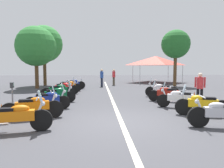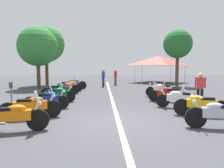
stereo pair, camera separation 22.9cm
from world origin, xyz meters
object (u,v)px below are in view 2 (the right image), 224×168
at_px(motorcycle_right_row_4, 162,90).
at_px(roadside_tree_2, 178,44).
at_px(motorcycle_left_row_0, 12,117).
at_px(motorcycle_right_row_1, 201,104).
at_px(traffic_cone_2, 0,112).
at_px(motorcycle_left_row_2, 47,99).
at_px(bystander_0, 115,76).
at_px(motorcycle_right_row_3, 167,94).
at_px(event_tent, 158,61).
at_px(motorcycle_left_row_6, 70,86).
at_px(roadside_tree_0, 38,46).
at_px(motorcycle_left_row_3, 56,94).
at_px(roadside_tree_1, 46,44).
at_px(motorcycle_left_row_1, 32,106).
at_px(motorcycle_left_row_4, 59,90).
at_px(bystander_2, 103,76).
at_px(traffic_cone_1, 194,98).
at_px(bystander_1, 200,86).
at_px(motorcycle_right_row_0, 220,114).
at_px(motorcycle_left_row_7, 74,84).
at_px(motorcycle_right_row_2, 179,98).
at_px(parking_meter, 11,92).
at_px(motorcycle_left_row_5, 65,88).

bearing_deg(motorcycle_right_row_4, roadside_tree_2, -99.79).
relative_size(motorcycle_left_row_0, motorcycle_right_row_1, 1.06).
bearing_deg(traffic_cone_2, motorcycle_left_row_2, -32.98).
distance_m(traffic_cone_2, bystander_0, 14.76).
xyz_separation_m(motorcycle_right_row_3, traffic_cone_2, (-3.57, 7.20, -0.17)).
distance_m(motorcycle_right_row_4, event_tent, 12.67).
xyz_separation_m(motorcycle_left_row_6, traffic_cone_2, (-8.60, 1.15, -0.15)).
bearing_deg(roadside_tree_0, motorcycle_left_row_2, -161.20).
bearing_deg(motorcycle_left_row_2, bystander_0, 60.49).
relative_size(motorcycle_left_row_3, roadside_tree_1, 0.33).
relative_size(motorcycle_left_row_3, bystander_0, 1.22).
bearing_deg(motorcycle_left_row_1, motorcycle_left_row_4, 74.93).
height_order(motorcycle_left_row_0, roadside_tree_1, roadside_tree_1).
xyz_separation_m(motorcycle_right_row_3, bystander_0, (10.29, 2.18, 0.51)).
height_order(motorcycle_left_row_0, motorcycle_right_row_3, motorcycle_left_row_0).
distance_m(motorcycle_left_row_2, roadside_tree_2, 14.96).
distance_m(traffic_cone_2, bystander_2, 12.90).
bearing_deg(traffic_cone_1, bystander_1, -155.76).
xyz_separation_m(motorcycle_right_row_0, traffic_cone_1, (4.48, -1.21, -0.17)).
distance_m(bystander_1, roadside_tree_0, 13.75).
xyz_separation_m(motorcycle_left_row_7, motorcycle_right_row_0, (-11.62, -6.06, -0.00)).
relative_size(motorcycle_left_row_0, event_tent, 0.40).
bearing_deg(motorcycle_left_row_4, roadside_tree_1, 85.00).
xyz_separation_m(motorcycle_left_row_3, motorcycle_right_row_4, (1.78, -6.20, 0.01)).
bearing_deg(motorcycle_left_row_3, bystander_0, 51.47).
height_order(motorcycle_right_row_3, bystander_2, bystander_2).
height_order(motorcycle_left_row_4, bystander_2, bystander_2).
bearing_deg(bystander_0, motorcycle_left_row_7, 18.61).
bearing_deg(motorcycle_right_row_3, bystander_2, -46.12).
relative_size(motorcycle_left_row_1, traffic_cone_1, 3.49).
relative_size(motorcycle_left_row_4, motorcycle_right_row_2, 0.97).
xyz_separation_m(motorcycle_right_row_0, roadside_tree_1, (15.43, 9.31, 3.72)).
height_order(motorcycle_left_row_3, event_tent, event_tent).
bearing_deg(motorcycle_right_row_2, event_tent, -80.46).
bearing_deg(motorcycle_left_row_0, motorcycle_right_row_0, -11.17).
bearing_deg(motorcycle_right_row_1, motorcycle_left_row_2, 3.26).
distance_m(traffic_cone_2, roadside_tree_2, 17.11).
relative_size(bystander_1, roadside_tree_1, 0.27).
height_order(motorcycle_left_row_1, roadside_tree_2, roadside_tree_2).
distance_m(motorcycle_left_row_4, parking_meter, 4.38).
relative_size(motorcycle_left_row_3, motorcycle_left_row_5, 0.97).
distance_m(bystander_1, event_tent, 14.87).
height_order(traffic_cone_2, bystander_2, bystander_2).
bearing_deg(bystander_0, motorcycle_right_row_3, 76.80).
relative_size(motorcycle_right_row_2, traffic_cone_1, 3.32).
bearing_deg(motorcycle_left_row_6, motorcycle_left_row_4, -104.82).
bearing_deg(motorcycle_left_row_7, bystander_1, -60.87).
distance_m(motorcycle_left_row_2, motorcycle_left_row_4, 3.48).
height_order(motorcycle_left_row_4, motorcycle_right_row_3, motorcycle_right_row_3).
xyz_separation_m(motorcycle_left_row_6, parking_meter, (-7.53, 1.19, 0.45)).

